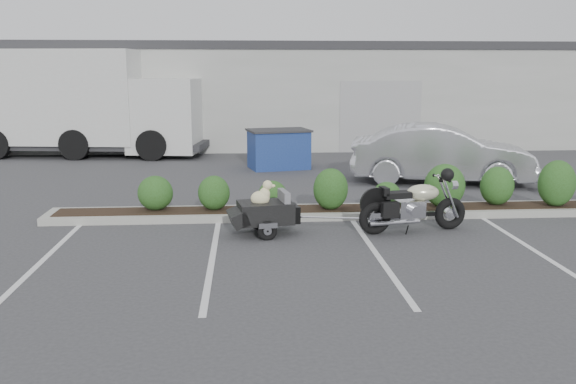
{
  "coord_description": "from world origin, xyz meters",
  "views": [
    {
      "loc": [
        -0.94,
        -10.09,
        3.0
      ],
      "look_at": [
        -0.16,
        1.04,
        0.75
      ],
      "focal_mm": 38.0,
      "sensor_mm": 36.0,
      "label": 1
    }
  ],
  "objects": [
    {
      "name": "sedan",
      "position": [
        4.27,
        5.69,
        0.78
      ],
      "size": [
        5.01,
        2.7,
        1.57
      ],
      "primitive_type": "imported",
      "rotation": [
        0.0,
        0.0,
        1.34
      ],
      "color": "silver",
      "rests_on": "ground"
    },
    {
      "name": "building",
      "position": [
        0.0,
        17.0,
        2.0
      ],
      "size": [
        26.0,
        10.0,
        4.0
      ],
      "primitive_type": "cube",
      "color": "#9EA099",
      "rests_on": "ground"
    },
    {
      "name": "delivery_truck",
      "position": [
        -6.32,
        11.96,
        1.76
      ],
      "size": [
        8.27,
        3.65,
        3.66
      ],
      "rotation": [
        0.0,
        0.0,
        -0.13
      ],
      "color": "silver",
      "rests_on": "ground"
    },
    {
      "name": "ground",
      "position": [
        0.0,
        0.0,
        0.0
      ],
      "size": [
        90.0,
        90.0,
        0.0
      ],
      "primitive_type": "plane",
      "color": "#38383A",
      "rests_on": "ground"
    },
    {
      "name": "planter_kerb",
      "position": [
        1.0,
        2.2,
        0.07
      ],
      "size": [
        12.0,
        1.0,
        0.15
      ],
      "primitive_type": "cube",
      "color": "#9E9E93",
      "rests_on": "ground"
    },
    {
      "name": "motorcycle",
      "position": [
        2.18,
        0.81,
        0.49
      ],
      "size": [
        2.15,
        0.87,
        1.24
      ],
      "rotation": [
        0.0,
        0.0,
        0.18
      ],
      "color": "black",
      "rests_on": "ground"
    },
    {
      "name": "dumpster",
      "position": [
        0.08,
        8.48,
        0.61
      ],
      "size": [
        2.05,
        1.62,
        1.2
      ],
      "rotation": [
        0.0,
        0.0,
        0.22
      ],
      "color": "navy",
      "rests_on": "ground"
    },
    {
      "name": "pet_trailer",
      "position": [
        -0.61,
        0.82,
        0.43
      ],
      "size": [
        1.74,
        0.99,
        1.02
      ],
      "rotation": [
        0.0,
        0.0,
        0.18
      ],
      "color": "black",
      "rests_on": "ground"
    }
  ]
}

